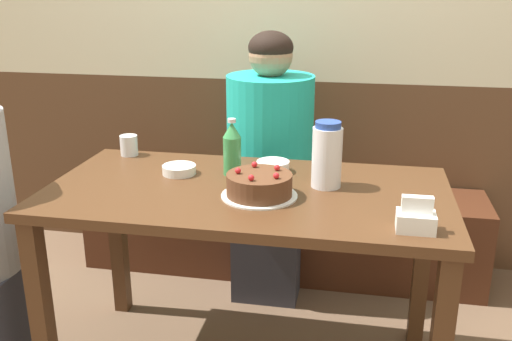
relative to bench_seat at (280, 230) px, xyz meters
name	(u,v)px	position (x,y,z in m)	size (l,w,h in m)	color
back_wall	(290,18)	(0.00, 0.22, 1.03)	(4.80, 0.04, 2.50)	brown
bench_seat	(280,230)	(0.00, 0.00, 0.00)	(1.99, 0.38, 0.43)	#472314
dining_table	(247,215)	(0.00, -0.83, 0.43)	(1.39, 0.72, 0.74)	#4C2D19
birthday_cake	(259,185)	(0.06, -0.90, 0.56)	(0.26, 0.26, 0.10)	white
water_pitcher	(327,155)	(0.27, -0.76, 0.64)	(0.10, 0.10, 0.23)	white
soju_bottle	(232,148)	(-0.08, -0.69, 0.63)	(0.07, 0.07, 0.21)	#388E4C
napkin_holder	(416,218)	(0.55, -1.08, 0.56)	(0.11, 0.08, 0.11)	white
bowl_soup_white	(179,170)	(-0.28, -0.72, 0.54)	(0.12, 0.12, 0.03)	white
bowl_rice_small	(273,166)	(0.06, -0.63, 0.55)	(0.12, 0.12, 0.04)	white
glass_water_tall	(129,145)	(-0.56, -0.53, 0.57)	(0.07, 0.07, 0.08)	silver
person_teal_shirt	(270,168)	(-0.02, -0.21, 0.40)	(0.39, 0.39, 1.23)	#33333D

